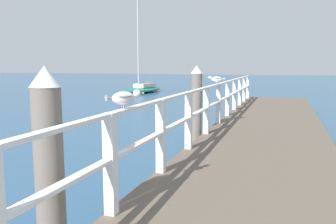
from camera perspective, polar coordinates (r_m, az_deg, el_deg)
pier_deck at (r=8.71m, az=16.11°, el=-4.80°), size 2.81×18.57×0.52m
pier_railing at (r=8.72m, az=7.60°, el=1.71°), size 0.12×17.09×1.11m
dock_piling_near at (r=3.49m, az=-19.34°, el=-10.13°), size 0.29×0.29×2.12m
dock_piling_far at (r=8.59m, az=4.78°, el=0.79°), size 0.29×0.29×2.12m
seagull_foreground at (r=3.85m, az=-7.45°, el=2.48°), size 0.32×0.41×0.21m
seagull_background at (r=9.08m, az=8.14°, el=5.53°), size 0.47×0.23×0.21m
boat_2 at (r=26.47m, az=-4.57°, el=3.90°), size 2.65×5.35×6.94m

